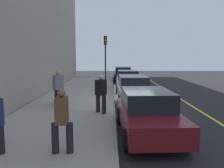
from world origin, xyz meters
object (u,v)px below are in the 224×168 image
(pedestrian_brown_coat, at_px, (62,119))
(traffic_light_pole, at_px, (105,53))
(parked_car_white, at_px, (128,80))
(pedestrian_black_coat, at_px, (101,93))
(rolling_suitcase, at_px, (61,99))
(pedestrian_grey_coat, at_px, (58,87))
(parked_car_navy, at_px, (123,74))
(parked_car_maroon, at_px, (147,113))
(parked_car_silver, at_px, (133,89))

(pedestrian_brown_coat, xyz_separation_m, traffic_light_pole, (-13.02, 0.82, 1.91))
(parked_car_white, relative_size, traffic_light_pole, 1.01)
(pedestrian_black_coat, distance_m, rolling_suitcase, 2.98)
(pedestrian_grey_coat, distance_m, rolling_suitcase, 0.83)
(pedestrian_grey_coat, relative_size, traffic_light_pole, 0.44)
(parked_car_navy, distance_m, pedestrian_grey_coat, 13.72)
(parked_car_maroon, bearing_deg, parked_car_silver, 179.35)
(parked_car_silver, height_order, pedestrian_grey_coat, pedestrian_grey_coat)
(pedestrian_grey_coat, bearing_deg, rolling_suitcase, 179.73)
(parked_car_navy, xyz_separation_m, traffic_light_pole, (5.79, -1.73, 2.22))
(parked_car_silver, relative_size, parked_car_maroon, 1.13)
(parked_car_navy, bearing_deg, traffic_light_pole, -16.64)
(parked_car_silver, distance_m, parked_car_maroon, 5.75)
(pedestrian_grey_coat, xyz_separation_m, pedestrian_brown_coat, (5.67, 1.40, -0.05))
(rolling_suitcase, bearing_deg, parked_car_navy, 162.71)
(traffic_light_pole, bearing_deg, rolling_suitcase, -17.84)
(parked_car_maroon, bearing_deg, rolling_suitcase, -137.14)
(parked_car_silver, xyz_separation_m, pedestrian_brown_coat, (7.61, -2.60, 0.31))
(pedestrian_black_coat, height_order, traffic_light_pole, traffic_light_pole)
(pedestrian_black_coat, distance_m, pedestrian_grey_coat, 2.65)
(pedestrian_black_coat, xyz_separation_m, pedestrian_grey_coat, (-1.44, -2.23, 0.05))
(parked_car_maroon, bearing_deg, pedestrian_grey_coat, -134.03)
(pedestrian_grey_coat, distance_m, pedestrian_brown_coat, 5.84)
(parked_car_maroon, distance_m, pedestrian_grey_coat, 5.49)
(parked_car_white, relative_size, rolling_suitcase, 4.77)
(parked_car_white, height_order, parked_car_maroon, same)
(pedestrian_brown_coat, bearing_deg, parked_car_white, 168.25)
(pedestrian_brown_coat, bearing_deg, parked_car_maroon, 126.38)
(rolling_suitcase, bearing_deg, pedestrian_brown_coat, 12.93)
(traffic_light_pole, xyz_separation_m, rolling_suitcase, (6.91, -2.22, -2.56))
(parked_car_navy, height_order, parked_car_maroon, same)
(parked_car_silver, bearing_deg, pedestrian_grey_coat, -64.10)
(parked_car_maroon, distance_m, traffic_light_pole, 11.50)
(parked_car_maroon, relative_size, rolling_suitcase, 4.83)
(pedestrian_black_coat, height_order, rolling_suitcase, pedestrian_black_coat)
(parked_car_navy, relative_size, pedestrian_black_coat, 2.64)
(pedestrian_black_coat, bearing_deg, parked_car_maroon, 35.77)
(parked_car_maroon, relative_size, traffic_light_pole, 1.03)
(pedestrian_brown_coat, bearing_deg, traffic_light_pole, 176.39)
(pedestrian_grey_coat, xyz_separation_m, rolling_suitcase, (-0.43, 0.00, -0.70))
(pedestrian_black_coat, relative_size, pedestrian_grey_coat, 0.95)
(parked_car_maroon, height_order, pedestrian_brown_coat, pedestrian_brown_coat)
(parked_car_white, xyz_separation_m, parked_car_maroon, (10.86, -0.11, 0.00))
(parked_car_navy, xyz_separation_m, parked_car_maroon, (16.94, -0.02, -0.00))
(parked_car_silver, bearing_deg, parked_car_white, 179.45)
(parked_car_maroon, relative_size, pedestrian_black_coat, 2.48)
(traffic_light_pole, bearing_deg, pedestrian_black_coat, 0.03)
(pedestrian_brown_coat, height_order, traffic_light_pole, traffic_light_pole)
(parked_car_white, relative_size, parked_car_silver, 0.87)
(rolling_suitcase, bearing_deg, traffic_light_pole, 162.16)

